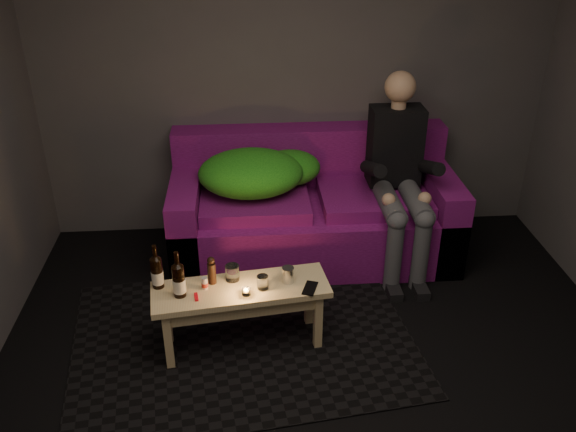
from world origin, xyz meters
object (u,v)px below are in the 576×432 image
coffee_table (241,298)px  beer_bottle_b (179,280)px  person (399,171)px  beer_bottle_a (157,272)px  sofa (312,212)px  steel_cup (288,275)px

coffee_table → beer_bottle_b: size_ratio=3.68×
person → coffee_table: bearing=-141.1°
coffee_table → beer_bottle_b: beer_bottle_b is taller
person → beer_bottle_a: size_ratio=4.94×
sofa → beer_bottle_a: size_ratio=7.40×
steel_cup → beer_bottle_b: bearing=-171.9°
sofa → coffee_table: size_ratio=1.94×
sofa → beer_bottle_a: 1.54m
coffee_table → beer_bottle_b: bearing=-170.9°
beer_bottle_a → steel_cup: (0.79, -0.01, -0.06)m
coffee_table → beer_bottle_a: bearing=174.9°
person → beer_bottle_a: bearing=-151.6°
sofa → beer_bottle_b: sofa is taller
person → beer_bottle_a: 1.93m
steel_cup → beer_bottle_a: bearing=179.3°
sofa → beer_bottle_b: size_ratio=7.12×
sofa → beer_bottle_a: (-1.07, -1.09, 0.21)m
beer_bottle_a → person: bearing=28.4°
sofa → coffee_table: (-0.57, -1.13, 0.03)m
person → coffee_table: person is taller
sofa → person: size_ratio=1.50×
coffee_table → steel_cup: (0.29, 0.04, 0.13)m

